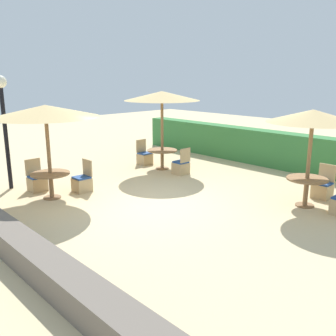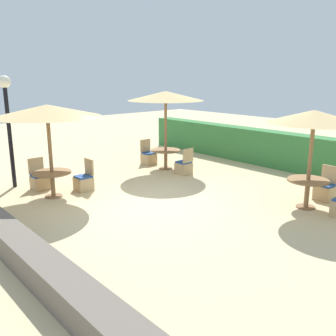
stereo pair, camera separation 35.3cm
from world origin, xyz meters
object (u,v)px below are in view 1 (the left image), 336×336
object	(u,v)px
patio_chair_front_left_west	(37,182)
patio_chair_back_left_west	(144,157)
parasol_back_left	(162,96)
lamp_post	(3,110)
patio_chair_front_left_north	(82,183)
parasol_front_left	(45,111)
parasol_back_right	(313,117)
round_table_front_left	(51,178)
round_table_back_left	(162,154)
patio_chair_back_left_east	(181,167)
round_table_back_right	(307,184)
patio_chair_back_right_north	(323,189)

from	to	relation	value
patio_chair_front_left_west	patio_chair_back_left_west	bearing A→B (deg)	-174.97
parasol_back_left	patio_chair_back_left_west	distance (m)	2.55
lamp_post	patio_chair_front_left_north	size ratio (longest dim) A/B	3.57
parasol_front_left	patio_chair_front_left_north	world-z (taller)	parasol_front_left
lamp_post	patio_chair_back_left_west	size ratio (longest dim) A/B	3.57
parasol_back_right	patio_chair_front_left_west	distance (m)	7.84
lamp_post	parasol_front_left	distance (m)	1.77
round_table_front_left	round_table_back_left	world-z (taller)	round_table_front_left
patio_chair_back_left_east	lamp_post	bearing A→B (deg)	154.09
round_table_back_right	parasol_back_left	world-z (taller)	parasol_back_left
parasol_back_right	parasol_back_left	distance (m)	5.49
patio_chair_back_right_north	round_table_back_left	xyz separation A→B (m)	(-5.50, -0.98, 0.30)
round_table_front_left	patio_chair_front_left_north	distance (m)	0.99
round_table_back_right	parasol_back_right	bearing A→B (deg)	0.00
patio_chair_back_left_east	round_table_front_left	bearing A→B (deg)	171.41
parasol_back_right	parasol_front_left	bearing A→B (deg)	-139.02
lamp_post	patio_chair_back_left_east	xyz separation A→B (m)	(2.38, 4.90, -2.09)
patio_chair_front_left_north	patio_chair_back_left_west	bearing A→B (deg)	-68.63
patio_chair_back_left_east	patio_chair_back_right_north	bearing A→B (deg)	-77.38
lamp_post	patio_chair_back_right_north	distance (m)	9.31
round_table_back_right	round_table_back_left	size ratio (longest dim) A/B	0.97
patio_chair_front_left_north	patio_chair_back_left_east	bearing A→B (deg)	-100.07
patio_chair_back_right_north	parasol_back_left	size ratio (longest dim) A/B	0.33
round_table_back_right	patio_chair_back_left_east	xyz separation A→B (m)	(-4.49, -0.04, -0.32)
patio_chair_front_left_north	patio_chair_front_left_west	world-z (taller)	same
parasol_front_left	patio_chair_back_right_north	bearing A→B (deg)	46.49
lamp_post	patio_chair_front_left_north	world-z (taller)	lamp_post
parasol_back_right	round_table_back_right	xyz separation A→B (m)	(-0.00, 0.00, -1.74)
round_table_back_right	round_table_front_left	bearing A→B (deg)	-139.02
round_table_back_right	parasol_front_left	size ratio (longest dim) A/B	0.36
round_table_front_left	round_table_back_left	size ratio (longest dim) A/B	0.98
parasol_front_left	lamp_post	bearing A→B (deg)	-164.98
patio_chair_front_left_north	patio_chair_back_left_west	world-z (taller)	same
parasol_front_left	round_table_back_right	bearing A→B (deg)	40.98
lamp_post	parasol_back_left	bearing A→B (deg)	74.29
patio_chair_front_left_north	patio_chair_front_left_west	bearing A→B (deg)	43.12
parasol_back_left	round_table_back_left	world-z (taller)	parasol_back_left
lamp_post	round_table_front_left	world-z (taller)	lamp_post
patio_chair_front_left_north	patio_chair_back_left_east	world-z (taller)	same
patio_chair_front_left_north	round_table_front_left	bearing A→B (deg)	86.94
lamp_post	patio_chair_front_left_north	distance (m)	3.07
lamp_post	patio_chair_front_left_north	bearing A→B (deg)	38.57
patio_chair_back_right_north	patio_chair_front_left_west	bearing A→B (deg)	41.62
parasol_back_right	round_table_front_left	world-z (taller)	parasol_back_right
round_table_back_left	round_table_back_right	bearing A→B (deg)	0.09
round_table_front_left	parasol_front_left	bearing A→B (deg)	0.00
lamp_post	patio_chair_back_left_west	bearing A→B (deg)	85.68
round_table_back_left	parasol_back_left	bearing A→B (deg)	135.00
round_table_front_left	patio_chair_front_left_west	world-z (taller)	patio_chair_front_left_west
lamp_post	parasol_back_right	xyz separation A→B (m)	(6.87, 4.94, -0.02)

